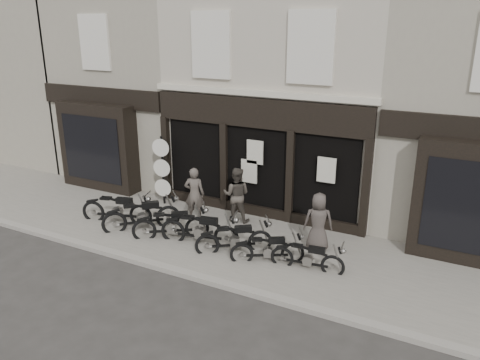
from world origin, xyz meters
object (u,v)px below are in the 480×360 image
at_px(motorcycle_1, 143,218).
at_px(motorcycle_6, 308,260).
at_px(man_left, 194,194).
at_px(man_right, 318,222).
at_px(motorcycle_0, 118,212).
at_px(advert_sign_post, 163,173).
at_px(motorcycle_4, 235,241).
at_px(motorcycle_3, 200,232).
at_px(motorcycle_2, 172,227).
at_px(motorcycle_5, 268,252).
at_px(man_centre, 236,195).

xyz_separation_m(motorcycle_1, motorcycle_6, (5.29, -0.06, -0.08)).
distance_m(man_left, man_right, 4.10).
bearing_deg(motorcycle_6, motorcycle_0, 172.36).
xyz_separation_m(man_left, advert_sign_post, (-1.69, 0.66, 0.24)).
xyz_separation_m(motorcycle_4, man_right, (1.96, 1.14, 0.53)).
distance_m(motorcycle_3, man_left, 1.81).
distance_m(motorcycle_6, man_right, 1.30).
height_order(motorcycle_2, motorcycle_3, motorcycle_3).
bearing_deg(man_left, motorcycle_0, 9.73).
distance_m(motorcycle_2, motorcycle_5, 3.08).
height_order(man_centre, advert_sign_post, advert_sign_post).
relative_size(man_left, man_right, 1.05).
relative_size(man_right, advert_sign_post, 0.65).
height_order(motorcycle_2, advert_sign_post, advert_sign_post).
bearing_deg(motorcycle_5, motorcycle_0, 148.72).
bearing_deg(motorcycle_0, advert_sign_post, 62.12).
height_order(motorcycle_1, motorcycle_5, motorcycle_1).
bearing_deg(man_right, motorcycle_6, 76.46).
xyz_separation_m(motorcycle_4, motorcycle_5, (1.04, -0.09, -0.03)).
bearing_deg(man_centre, motorcycle_5, 120.09).
distance_m(motorcycle_6, man_left, 4.50).
distance_m(man_right, advert_sign_post, 5.86).
bearing_deg(motorcycle_2, man_centre, 24.43).
bearing_deg(advert_sign_post, motorcycle_2, -59.90).
bearing_deg(advert_sign_post, man_centre, -14.16).
height_order(motorcycle_5, man_left, man_left).
xyz_separation_m(motorcycle_0, man_centre, (3.29, 1.74, 0.55)).
relative_size(motorcycle_2, man_right, 1.20).
relative_size(motorcycle_5, man_right, 1.10).
xyz_separation_m(motorcycle_1, motorcycle_2, (1.15, -0.10, -0.02)).
relative_size(motorcycle_0, motorcycle_3, 0.98).
bearing_deg(motorcycle_1, man_centre, -7.32).
height_order(motorcycle_0, motorcycle_1, motorcycle_1).
bearing_deg(motorcycle_6, man_left, 155.61).
height_order(motorcycle_1, motorcycle_6, motorcycle_1).
relative_size(motorcycle_6, man_right, 1.18).
relative_size(motorcycle_0, man_right, 1.39).
relative_size(motorcycle_1, man_centre, 1.07).
bearing_deg(motorcycle_5, man_left, 126.46).
relative_size(motorcycle_1, advert_sign_post, 0.75).
bearing_deg(motorcycle_1, motorcycle_0, 131.89).
relative_size(motorcycle_2, motorcycle_6, 1.02).
height_order(motorcycle_4, man_right, man_right).
bearing_deg(man_right, motorcycle_3, 0.18).
bearing_deg(motorcycle_0, motorcycle_1, -19.42).
xyz_separation_m(motorcycle_3, advert_sign_post, (-2.75, 2.02, 0.77)).
xyz_separation_m(motorcycle_0, motorcycle_2, (2.16, -0.15, -0.02)).
height_order(motorcycle_1, advert_sign_post, advert_sign_post).
relative_size(motorcycle_0, motorcycle_6, 1.18).
xyz_separation_m(motorcycle_5, man_right, (0.92, 1.23, 0.56)).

